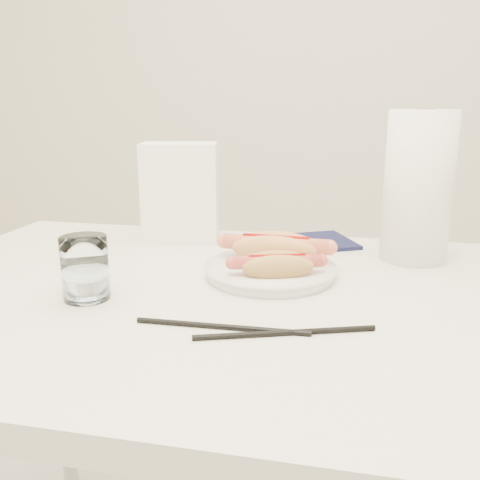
% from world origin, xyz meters
% --- Properties ---
extents(table, '(1.20, 0.80, 0.75)m').
position_xyz_m(table, '(0.00, 0.00, 0.69)').
color(table, white).
rests_on(table, ground).
extents(plate, '(0.29, 0.29, 0.02)m').
position_xyz_m(plate, '(0.06, 0.09, 0.76)').
color(plate, white).
rests_on(plate, table).
extents(hotdog_left, '(0.19, 0.08, 0.05)m').
position_xyz_m(hotdog_left, '(0.06, 0.12, 0.79)').
color(hotdog_left, tan).
rests_on(hotdog_left, plate).
extents(hotdog_right, '(0.15, 0.09, 0.04)m').
position_xyz_m(hotdog_right, '(0.07, 0.04, 0.79)').
color(hotdog_right, tan).
rests_on(hotdog_right, plate).
extents(water_glass, '(0.07, 0.07, 0.10)m').
position_xyz_m(water_glass, '(-0.21, -0.08, 0.80)').
color(water_glass, white).
rests_on(water_glass, table).
extents(chopstick_near, '(0.24, 0.01, 0.01)m').
position_xyz_m(chopstick_near, '(0.03, -0.15, 0.75)').
color(chopstick_near, black).
rests_on(chopstick_near, table).
extents(chopstick_far, '(0.24, 0.09, 0.01)m').
position_xyz_m(chopstick_far, '(0.11, -0.15, 0.75)').
color(chopstick_far, black).
rests_on(chopstick_far, table).
extents(napkin_box, '(0.18, 0.12, 0.21)m').
position_xyz_m(napkin_box, '(-0.18, 0.29, 0.86)').
color(napkin_box, white).
rests_on(napkin_box, table).
extents(navy_napkin, '(0.20, 0.20, 0.01)m').
position_xyz_m(navy_napkin, '(0.12, 0.33, 0.75)').
color(navy_napkin, '#101334').
rests_on(navy_napkin, table).
extents(paper_towel_roll, '(0.14, 0.14, 0.29)m').
position_xyz_m(paper_towel_roll, '(0.31, 0.25, 0.89)').
color(paper_towel_roll, white).
rests_on(paper_towel_roll, table).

